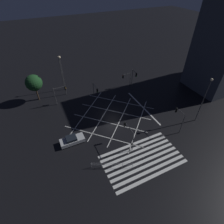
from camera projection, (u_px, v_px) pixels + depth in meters
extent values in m
plane|color=black|center=(112.00, 117.00, 34.91)|extent=(200.00, 200.00, 0.00)
cube|color=silver|center=(132.00, 145.00, 29.46)|extent=(12.28, 0.50, 0.01)
cube|color=silver|center=(135.00, 148.00, 28.83)|extent=(12.28, 0.50, 0.01)
cube|color=silver|center=(138.00, 152.00, 28.21)|extent=(12.28, 0.50, 0.01)
cube|color=silver|center=(141.00, 157.00, 27.58)|extent=(12.28, 0.50, 0.01)
cube|color=silver|center=(144.00, 161.00, 26.95)|extent=(12.28, 0.50, 0.01)
cube|color=silver|center=(147.00, 166.00, 26.33)|extent=(12.28, 0.50, 0.01)
cube|color=silver|center=(151.00, 170.00, 25.70)|extent=(12.28, 0.50, 0.01)
cube|color=silver|center=(154.00, 176.00, 25.08)|extent=(12.28, 0.50, 0.01)
cube|color=silver|center=(139.00, 123.00, 33.50)|extent=(10.71, 10.71, 0.01)
cube|color=silver|center=(102.00, 136.00, 30.95)|extent=(10.71, 10.71, 0.01)
cube|color=silver|center=(121.00, 119.00, 34.44)|extent=(10.71, 10.71, 0.01)
cube|color=silver|center=(109.00, 123.00, 33.59)|extent=(10.71, 10.71, 0.01)
cube|color=silver|center=(104.00, 115.00, 35.38)|extent=(10.71, 10.71, 0.01)
cube|color=silver|center=(115.00, 112.00, 36.23)|extent=(10.71, 10.71, 0.01)
cube|color=silver|center=(87.00, 111.00, 36.32)|extent=(10.71, 10.71, 0.01)
cube|color=silver|center=(120.00, 102.00, 38.87)|extent=(10.71, 10.71, 0.01)
cube|color=silver|center=(143.00, 107.00, 37.33)|extent=(0.30, 12.28, 0.01)
cube|color=black|center=(216.00, 66.00, 48.53)|extent=(1.40, 0.06, 1.80)
cube|color=beige|center=(207.00, 68.00, 47.36)|extent=(1.40, 0.06, 1.80)
cube|color=black|center=(197.00, 71.00, 46.19)|extent=(1.40, 0.06, 1.80)
cube|color=black|center=(187.00, 73.00, 45.02)|extent=(1.40, 0.06, 1.80)
cube|color=beige|center=(221.00, 54.00, 46.42)|extent=(1.40, 0.06, 1.80)
cube|color=black|center=(211.00, 56.00, 45.24)|extent=(1.40, 0.06, 1.80)
cube|color=black|center=(201.00, 59.00, 44.07)|extent=(1.40, 0.06, 1.80)
cube|color=beige|center=(191.00, 61.00, 42.90)|extent=(1.40, 0.06, 1.80)
cube|color=beige|center=(216.00, 43.00, 43.13)|extent=(1.40, 0.06, 1.80)
cube|color=beige|center=(206.00, 45.00, 41.96)|extent=(1.40, 0.06, 1.80)
cube|color=black|center=(195.00, 48.00, 40.79)|extent=(1.40, 0.06, 1.80)
cube|color=black|center=(221.00, 29.00, 41.02)|extent=(1.40, 0.06, 1.80)
cube|color=black|center=(211.00, 31.00, 39.85)|extent=(1.40, 0.06, 1.80)
cube|color=beige|center=(199.00, 33.00, 38.68)|extent=(1.40, 0.06, 1.80)
cube|color=beige|center=(216.00, 14.00, 37.74)|extent=(1.40, 0.06, 1.80)
cube|color=beige|center=(204.00, 16.00, 36.57)|extent=(1.40, 0.06, 1.80)
cylinder|color=#424244|center=(182.00, 124.00, 30.22)|extent=(0.11, 0.11, 4.36)
cylinder|color=#424244|center=(181.00, 111.00, 29.64)|extent=(0.09, 2.05, 0.09)
cube|color=black|center=(176.00, 110.00, 30.64)|extent=(0.28, 0.16, 0.90)
sphere|color=red|center=(176.00, 108.00, 30.52)|extent=(0.18, 0.18, 0.18)
sphere|color=black|center=(176.00, 110.00, 30.72)|extent=(0.18, 0.18, 0.18)
sphere|color=black|center=(175.00, 111.00, 30.91)|extent=(0.18, 0.18, 0.18)
cube|color=black|center=(177.00, 110.00, 30.58)|extent=(0.36, 0.02, 0.98)
cylinder|color=#424244|center=(55.00, 97.00, 36.78)|extent=(0.11, 0.11, 4.11)
cylinder|color=#424244|center=(59.00, 88.00, 35.96)|extent=(2.41, 0.09, 0.09)
cube|color=black|center=(65.00, 88.00, 36.65)|extent=(0.16, 0.28, 0.90)
sphere|color=black|center=(65.00, 87.00, 36.49)|extent=(0.18, 0.18, 0.18)
sphere|color=orange|center=(66.00, 88.00, 36.68)|extent=(0.18, 0.18, 0.18)
sphere|color=black|center=(66.00, 89.00, 36.87)|extent=(0.18, 0.18, 0.18)
cube|color=black|center=(65.00, 88.00, 36.62)|extent=(0.02, 0.36, 0.98)
cylinder|color=#424244|center=(93.00, 89.00, 39.81)|extent=(0.11, 0.11, 3.32)
cylinder|color=#424244|center=(95.00, 86.00, 37.93)|extent=(0.09, 2.62, 0.09)
cube|color=black|center=(97.00, 91.00, 37.31)|extent=(0.28, 0.16, 0.90)
sphere|color=black|center=(98.00, 90.00, 37.04)|extent=(0.18, 0.18, 0.18)
sphere|color=black|center=(98.00, 91.00, 37.23)|extent=(0.18, 0.18, 0.18)
sphere|color=green|center=(98.00, 92.00, 37.42)|extent=(0.18, 0.18, 0.18)
cube|color=black|center=(97.00, 91.00, 37.37)|extent=(0.36, 0.02, 0.98)
cylinder|color=#424244|center=(132.00, 78.00, 42.72)|extent=(0.11, 0.11, 4.45)
cylinder|color=#424244|center=(135.00, 72.00, 40.80)|extent=(0.09, 1.73, 0.09)
cube|color=black|center=(136.00, 75.00, 40.48)|extent=(0.28, 0.16, 0.90)
sphere|color=black|center=(137.00, 74.00, 40.21)|extent=(0.18, 0.18, 0.18)
sphere|color=black|center=(137.00, 75.00, 40.40)|extent=(0.18, 0.18, 0.18)
sphere|color=green|center=(136.00, 76.00, 40.60)|extent=(0.18, 0.18, 0.18)
cube|color=black|center=(136.00, 75.00, 40.54)|extent=(0.36, 0.02, 0.98)
cylinder|color=#424244|center=(130.00, 79.00, 43.30)|extent=(0.11, 0.11, 3.49)
cylinder|color=#424244|center=(127.00, 74.00, 41.93)|extent=(2.10, 0.09, 0.09)
cube|color=black|center=(123.00, 77.00, 41.87)|extent=(0.16, 0.28, 0.90)
sphere|color=red|center=(123.00, 76.00, 41.65)|extent=(0.18, 0.18, 0.18)
sphere|color=black|center=(123.00, 77.00, 41.84)|extent=(0.18, 0.18, 0.18)
sphere|color=black|center=(122.00, 78.00, 42.03)|extent=(0.18, 0.18, 0.18)
cube|color=black|center=(123.00, 76.00, 41.90)|extent=(0.02, 0.36, 0.98)
cylinder|color=#424244|center=(133.00, 142.00, 27.26)|extent=(0.11, 0.11, 4.07)
cylinder|color=#424244|center=(129.00, 128.00, 27.03)|extent=(0.09, 2.80, 0.09)
cube|color=black|center=(125.00, 124.00, 28.29)|extent=(0.28, 0.16, 0.90)
sphere|color=black|center=(124.00, 122.00, 28.18)|extent=(0.18, 0.18, 0.18)
sphere|color=black|center=(124.00, 124.00, 28.37)|extent=(0.18, 0.18, 0.18)
sphere|color=green|center=(124.00, 125.00, 28.56)|extent=(0.18, 0.18, 0.18)
cube|color=black|center=(125.00, 125.00, 28.23)|extent=(0.36, 0.02, 0.98)
cylinder|color=#424244|center=(62.00, 75.00, 40.26)|extent=(0.14, 0.14, 8.03)
sphere|color=#F9E0B2|center=(58.00, 57.00, 37.62)|extent=(0.43, 0.43, 0.43)
cylinder|color=#424244|center=(63.00, 78.00, 38.34)|extent=(0.14, 0.14, 8.84)
sphere|color=#F9E0B2|center=(59.00, 57.00, 35.41)|extent=(0.53, 0.53, 0.53)
cylinder|color=#424244|center=(202.00, 102.00, 31.36)|extent=(0.14, 0.14, 8.84)
sphere|color=#F9E0B2|center=(212.00, 80.00, 28.45)|extent=(0.44, 0.44, 0.44)
cylinder|color=#38281C|center=(37.00, 94.00, 38.62)|extent=(0.29, 0.29, 2.98)
sphere|color=#19421E|center=(34.00, 83.00, 36.84)|extent=(3.49, 3.49, 3.49)
cube|color=#B7BABC|center=(72.00, 140.00, 29.51)|extent=(4.05, 1.72, 0.67)
cube|color=black|center=(71.00, 138.00, 29.11)|extent=(1.70, 1.51, 0.46)
sphere|color=white|center=(83.00, 135.00, 30.56)|extent=(0.16, 0.16, 0.16)
sphere|color=white|center=(85.00, 139.00, 29.82)|extent=(0.16, 0.16, 0.16)
cylinder|color=black|center=(78.00, 136.00, 30.57)|extent=(0.60, 0.20, 0.60)
cylinder|color=black|center=(81.00, 142.00, 29.55)|extent=(0.60, 0.20, 0.60)
cylinder|color=black|center=(64.00, 141.00, 29.74)|extent=(0.60, 0.20, 0.60)
cylinder|color=black|center=(66.00, 147.00, 28.71)|extent=(0.60, 0.20, 0.60)
cylinder|color=#9EA0A5|center=(91.00, 165.00, 25.80)|extent=(0.05, 0.05, 1.05)
cylinder|color=#9EA0A5|center=(102.00, 165.00, 25.80)|extent=(0.05, 0.05, 1.05)
cylinder|color=#9EA0A5|center=(112.00, 165.00, 25.80)|extent=(0.05, 0.05, 1.05)
cylinder|color=#9EA0A5|center=(122.00, 165.00, 25.80)|extent=(0.05, 0.05, 1.05)
cylinder|color=#9EA0A5|center=(133.00, 165.00, 25.80)|extent=(0.05, 0.05, 1.05)
cylinder|color=#9EA0A5|center=(112.00, 163.00, 25.49)|extent=(5.56, 2.67, 0.04)
cylinder|color=#9EA0A5|center=(112.00, 165.00, 25.77)|extent=(5.56, 2.67, 0.04)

